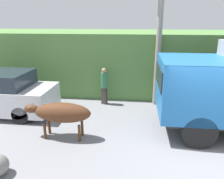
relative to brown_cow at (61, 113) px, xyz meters
name	(u,v)px	position (x,y,z in m)	size (l,w,h in m)	color
ground_plane	(206,153)	(4.42, -0.37, -0.87)	(60.00, 60.00, 0.00)	gray
hillside_embankment	(175,60)	(4.42, 6.35, 0.67)	(32.00, 5.36, 3.08)	#568442
brown_cow	(61,113)	(0.00, 0.00, 0.00)	(2.19, 0.65, 1.20)	#512D19
pedestrian_on_hill	(104,84)	(0.90, 3.13, 0.08)	(0.37, 0.37, 1.68)	#38332D
utility_pole	(159,44)	(3.21, 3.42, 1.83)	(0.90, 0.24, 5.17)	gray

